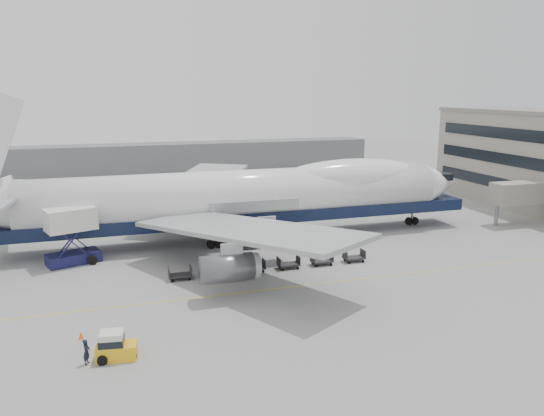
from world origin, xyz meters
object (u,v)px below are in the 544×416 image
object	(u,v)px
airliner	(245,196)
baggage_tug	(115,347)
catering_truck	(72,233)
ground_worker	(86,352)

from	to	relation	value
airliner	baggage_tug	world-z (taller)	airliner
catering_truck	ground_worker	xyz separation A→B (m)	(1.98, -23.74, -2.54)
baggage_tug	ground_worker	bearing A→B (deg)	-165.36
airliner	catering_truck	size ratio (longest dim) A/B	10.78
catering_truck	airliner	bearing A→B (deg)	-8.47
baggage_tug	ground_worker	world-z (taller)	baggage_tug
catering_truck	baggage_tug	bearing A→B (deg)	-100.11
airliner	catering_truck	xyz separation A→B (m)	(-20.51, -3.97, -2.16)
baggage_tug	ground_worker	distance (m)	1.89
catering_truck	baggage_tug	size ratio (longest dim) A/B	2.09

